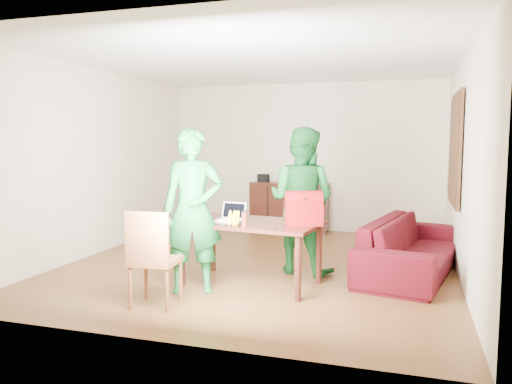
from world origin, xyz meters
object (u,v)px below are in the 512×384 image
(table, at_px, (251,229))
(sofa, at_px, (412,247))
(chair, at_px, (155,278))
(red_bag, at_px, (304,212))
(bottle, at_px, (244,218))
(laptop, at_px, (229,218))
(person_near, at_px, (193,211))
(person_far, at_px, (301,200))

(table, height_order, sofa, table)
(chair, bearing_deg, red_bag, 31.24)
(chair, bearing_deg, bottle, 39.06)
(chair, relative_size, laptop, 3.14)
(person_near, relative_size, bottle, 10.24)
(sofa, bearing_deg, red_bag, 145.76)
(table, bearing_deg, laptop, -160.87)
(person_near, bearing_deg, bottle, -9.13)
(person_far, bearing_deg, red_bag, 117.86)
(table, height_order, laptop, laptop)
(laptop, relative_size, sofa, 0.14)
(person_near, bearing_deg, person_far, 27.38)
(sofa, bearing_deg, chair, 141.97)
(table, height_order, red_bag, red_bag)
(person_far, relative_size, laptop, 5.82)
(red_bag, bearing_deg, person_far, 83.86)
(bottle, distance_m, red_bag, 0.66)
(person_far, distance_m, bottle, 1.11)
(person_near, xyz_separation_m, person_far, (0.96, 1.17, 0.01))
(chair, xyz_separation_m, red_bag, (1.32, 0.96, 0.60))
(table, relative_size, laptop, 5.31)
(laptop, bearing_deg, chair, -109.14)
(chair, bearing_deg, laptop, 60.36)
(chair, relative_size, person_near, 0.55)
(table, relative_size, bottle, 9.46)
(person_near, relative_size, red_bag, 4.50)
(person_far, height_order, sofa, person_far)
(bottle, height_order, red_bag, red_bag)
(table, distance_m, person_near, 0.74)
(chair, xyz_separation_m, person_near, (0.17, 0.56, 0.62))
(table, bearing_deg, person_far, 65.43)
(chair, relative_size, sofa, 0.43)
(chair, xyz_separation_m, bottle, (0.72, 0.69, 0.54))
(bottle, bearing_deg, sofa, 38.12)
(laptop, bearing_deg, person_near, -118.25)
(red_bag, height_order, sofa, red_bag)
(table, distance_m, bottle, 0.37)
(person_far, relative_size, bottle, 10.35)
(laptop, bearing_deg, person_far, 53.50)
(person_near, distance_m, person_far, 1.51)
(table, xyz_separation_m, person_near, (-0.52, -0.46, 0.26))
(chair, xyz_separation_m, sofa, (2.48, 2.07, 0.05))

